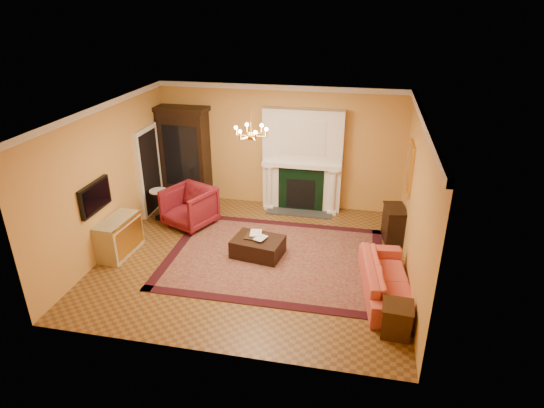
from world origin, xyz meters
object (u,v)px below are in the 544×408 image
(wingback_armchair, at_px, (189,205))
(console_table, at_px, (394,225))
(leather_ottoman, at_px, (258,247))
(pedestal_table, at_px, (159,202))
(coral_sofa, at_px, (388,274))
(china_cabinet, at_px, (185,157))
(commode, at_px, (119,236))
(end_table, at_px, (396,320))

(wingback_armchair, relative_size, console_table, 1.35)
(console_table, relative_size, leather_ottoman, 0.76)
(pedestal_table, relative_size, coral_sofa, 0.36)
(console_table, bearing_deg, pedestal_table, 171.72)
(china_cabinet, relative_size, wingback_armchair, 2.32)
(china_cabinet, relative_size, commode, 2.25)
(china_cabinet, xyz_separation_m, coral_sofa, (4.95, -3.20, -0.77))
(pedestal_table, bearing_deg, wingback_armchair, -11.99)
(console_table, bearing_deg, leather_ottoman, -164.51)
(china_cabinet, bearing_deg, wingback_armchair, -63.33)
(china_cabinet, distance_m, end_table, 6.68)
(china_cabinet, height_order, leather_ottoman, china_cabinet)
(wingback_armchair, distance_m, leather_ottoman, 2.13)
(pedestal_table, distance_m, end_table, 6.14)
(china_cabinet, relative_size, coral_sofa, 1.14)
(leather_ottoman, bearing_deg, wingback_armchair, 160.41)
(wingback_armchair, distance_m, commode, 1.78)
(console_table, bearing_deg, wingback_armchair, 173.94)
(commode, xyz_separation_m, leather_ottoman, (2.79, 0.48, -0.19))
(commode, height_order, leather_ottoman, commode)
(pedestal_table, bearing_deg, commode, -94.53)
(wingback_armchair, bearing_deg, china_cabinet, 136.37)
(commode, relative_size, coral_sofa, 0.51)
(wingback_armchair, relative_size, leather_ottoman, 1.02)
(pedestal_table, bearing_deg, coral_sofa, -21.22)
(china_cabinet, bearing_deg, coral_sofa, -28.98)
(china_cabinet, bearing_deg, leather_ottoman, -40.59)
(china_cabinet, relative_size, console_table, 3.12)
(coral_sofa, xyz_separation_m, end_table, (0.12, -1.05, -0.15))
(pedestal_table, relative_size, console_table, 0.98)
(china_cabinet, xyz_separation_m, wingback_armchair, (0.57, -1.35, -0.66))
(china_cabinet, xyz_separation_m, end_table, (5.07, -4.25, -0.91))
(console_table, bearing_deg, end_table, -99.59)
(coral_sofa, xyz_separation_m, leather_ottoman, (-2.54, 0.83, -0.20))
(end_table, bearing_deg, china_cabinet, 140.02)
(china_cabinet, height_order, commode, china_cabinet)
(end_table, bearing_deg, commode, 165.60)
(commode, relative_size, console_table, 1.39)
(pedestal_table, relative_size, end_table, 1.44)
(wingback_armchair, bearing_deg, pedestal_table, -168.42)
(china_cabinet, distance_m, pedestal_table, 1.41)
(commode, distance_m, leather_ottoman, 2.84)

